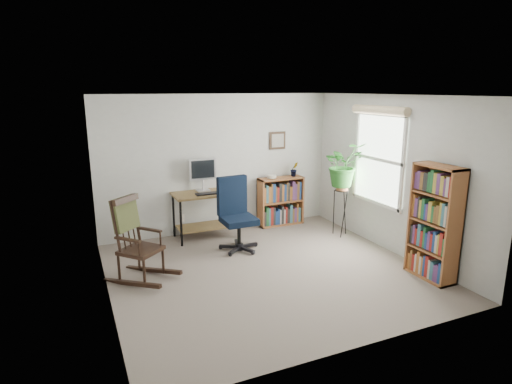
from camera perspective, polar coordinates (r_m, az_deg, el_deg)
name	(u,v)px	position (r m, az deg, el deg)	size (l,w,h in m)	color
floor	(268,271)	(6.08, 1.55, -10.48)	(4.20, 4.00, 0.00)	slate
ceiling	(269,95)	(5.55, 1.71, 12.75)	(4.20, 4.00, 0.00)	white
wall_back	(219,164)	(7.52, -4.95, 3.75)	(4.20, 0.00, 2.40)	beige
wall_front	(362,233)	(4.05, 13.93, -5.29)	(4.20, 0.00, 2.40)	beige
wall_left	(102,204)	(5.18, -19.86, -1.57)	(0.00, 4.00, 2.40)	beige
wall_right	(392,175)	(6.85, 17.71, 2.18)	(0.00, 4.00, 2.40)	beige
window	(378,159)	(7.01, 15.97, 4.22)	(0.12, 1.20, 1.50)	silver
desk	(206,215)	(7.32, -6.65, -3.07)	(1.09, 0.60, 0.78)	olive
monitor	(203,175)	(7.29, -7.12, 2.29)	(0.46, 0.16, 0.56)	#BCBCC1
keyboard	(208,194)	(7.10, -6.45, -0.20)	(0.40, 0.15, 0.03)	black
office_chair	(239,214)	(6.64, -2.30, -3.00)	(0.64, 0.64, 1.17)	black
rocking_chair	(140,239)	(5.82, -15.18, -6.05)	(0.59, 0.98, 1.14)	black
low_bookshelf	(281,201)	(7.95, 3.30, -1.23)	(0.85, 0.28, 0.89)	#985A31
tall_bookshelf	(434,223)	(6.09, 22.70, -3.81)	(0.29, 0.67, 1.54)	#985A31
plant_stand	(341,209)	(7.49, 11.26, -2.24)	(0.26, 0.26, 0.94)	black
spider_plant	(344,143)	(7.26, 11.68, 6.38)	(1.69, 1.88, 1.46)	#266624
potted_plant_small	(294,173)	(7.97, 5.11, 2.49)	(0.13, 0.24, 0.11)	#266624
framed_picture	(278,141)	(7.87, 2.91, 6.86)	(0.32, 0.04, 0.32)	black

